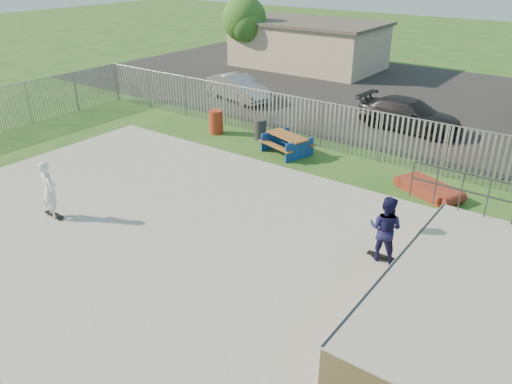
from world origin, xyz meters
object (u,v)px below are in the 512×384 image
Objects in this scene: skater_navy at (385,229)px; trash_bin_red at (216,122)px; car_dark at (409,115)px; picnic_table at (287,144)px; skater_white at (49,190)px; trash_bin_grey at (260,129)px; funbox at (429,189)px; car_silver at (238,88)px; tree_left at (244,19)px.

trash_bin_red is at bearing -30.09° from skater_navy.
picnic_table is at bearing 158.16° from car_dark.
picnic_table is 0.46× the size of car_dark.
trash_bin_grey is at bearing -82.42° from skater_white.
funbox is 10.10m from trash_bin_red.
skater_navy is (6.47, -5.32, 0.66)m from picnic_table.
car_silver is 2.34× the size of skater_navy.
skater_white is at bearing 20.28° from skater_navy.
picnic_table is at bearing -22.34° from trash_bin_grey.
car_dark is at bearing 139.64° from funbox.
car_silver reaches higher than trash_bin_grey.
skater_white reaches higher than trash_bin_grey.
skater_navy reaches higher than car_silver.
trash_bin_red is 2.15m from trash_bin_grey.
skater_white reaches higher than car_silver.
funbox is 2.06× the size of trash_bin_red.
picnic_table is 1.02× the size of funbox.
skater_white is at bearing 164.06° from car_dark.
skater_white is at bearing -111.90° from funbox.
funbox is 5.02m from skater_navy.
skater_white is at bearing -89.43° from picnic_table.
skater_navy is at bearing -145.82° from skater_white.
skater_navy is (10.49, -5.56, 0.53)m from trash_bin_red.
picnic_table is 8.40m from skater_navy.
skater_white reaches higher than funbox.
skater_navy is (3.55, -11.23, 0.33)m from car_dark.
funbox is 0.52× the size of car_silver.
picnic_table is 4.03m from trash_bin_red.
funbox is 22.73m from tree_left.
skater_navy is at bearing -62.04° from funbox.
trash_bin_red is at bearing -57.60° from tree_left.
car_dark reaches higher than trash_bin_grey.
skater_navy is at bearing -44.56° from tree_left.
picnic_table is 0.53× the size of car_silver.
car_dark is at bearing -74.61° from skater_navy.
skater_white is (-2.66, -9.09, 0.66)m from picnic_table.
picnic_table is 2.53× the size of trash_bin_grey.
skater_white reaches higher than car_dark.
trash_bin_red is 0.22× the size of car_dark.
skater_white is (4.04, -14.38, 0.34)m from car_silver.
skater_navy reaches higher than funbox.
skater_white is at bearing -66.85° from tree_left.
trash_bin_grey is 9.93m from skater_white.
funbox is at bearing 13.20° from picnic_table.
funbox is 0.45× the size of car_dark.
skater_white is (-0.72, -9.89, 0.62)m from trash_bin_grey.
funbox is 12.35m from skater_white.
picnic_table is 2.10m from trash_bin_grey.
skater_navy is 1.00× the size of skater_white.
funbox is 13.97m from car_silver.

